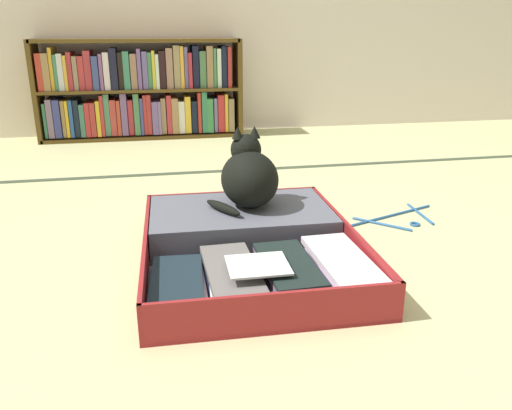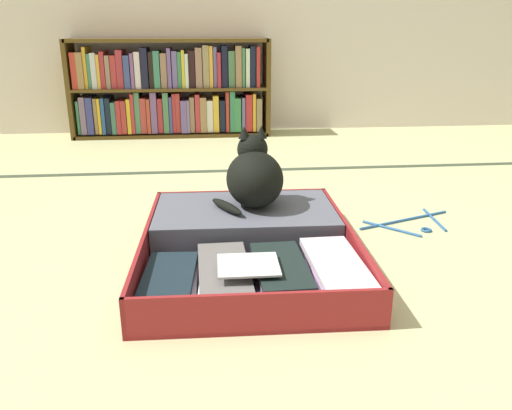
% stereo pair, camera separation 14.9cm
% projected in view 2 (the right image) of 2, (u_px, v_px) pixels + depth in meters
% --- Properties ---
extents(ground_plane, '(10.00, 10.00, 0.00)m').
position_uv_depth(ground_plane, '(283.00, 272.00, 1.60)').
color(ground_plane, '#C3C48A').
extents(tatami_border, '(4.80, 0.05, 0.00)m').
position_uv_depth(tatami_border, '(249.00, 170.00, 2.75)').
color(tatami_border, '#3C4733').
rests_on(tatami_border, ground_plane).
extents(bookshelf, '(1.38, 0.27, 0.66)m').
position_uv_depth(bookshelf, '(171.00, 90.00, 3.57)').
color(bookshelf, '#553D18').
rests_on(bookshelf, ground_plane).
extents(open_suitcase, '(0.69, 0.86, 0.12)m').
position_uv_depth(open_suitcase, '(250.00, 242.00, 1.70)').
color(open_suitcase, maroon).
rests_on(open_suitcase, ground_plane).
extents(black_cat, '(0.27, 0.27, 0.28)m').
position_uv_depth(black_cat, '(254.00, 177.00, 1.83)').
color(black_cat, black).
rests_on(black_cat, open_suitcase).
extents(clothes_hanger, '(0.41, 0.29, 0.01)m').
position_uv_depth(clothes_hanger, '(411.00, 223.00, 1.99)').
color(clothes_hanger, '#285C99').
rests_on(clothes_hanger, ground_plane).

